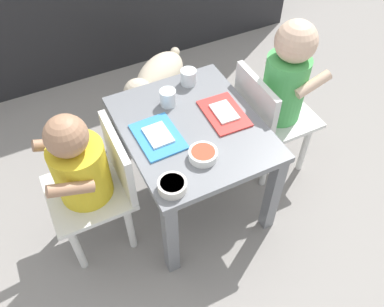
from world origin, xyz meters
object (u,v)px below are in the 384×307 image
(food_tray_left, at_px, (158,136))
(dog, at_px, (156,80))
(dining_table, at_px, (192,141))
(cereal_bowl_left_side, at_px, (172,185))
(water_cup_right, at_px, (189,78))
(cereal_bowl_right_side, at_px, (203,154))
(seated_child_right, at_px, (283,85))
(water_cup_left, at_px, (168,98))
(seated_child_left, at_px, (84,170))
(food_tray_right, at_px, (224,113))

(food_tray_left, bearing_deg, dog, 68.90)
(dog, bearing_deg, food_tray_left, -111.10)
(dining_table, relative_size, cereal_bowl_left_side, 6.26)
(food_tray_left, relative_size, water_cup_right, 3.20)
(cereal_bowl_right_side, bearing_deg, food_tray_left, 121.92)
(seated_child_right, distance_m, water_cup_right, 0.37)
(seated_child_right, relative_size, water_cup_left, 11.29)
(dog, xyz_separation_m, water_cup_left, (-0.12, -0.43, 0.26))
(seated_child_left, height_order, food_tray_left, seated_child_left)
(dining_table, bearing_deg, water_cup_right, 66.77)
(dining_table, height_order, seated_child_right, seated_child_right)
(food_tray_right, bearing_deg, dog, 94.30)
(food_tray_right, bearing_deg, seated_child_right, 4.50)
(dining_table, distance_m, water_cup_left, 0.18)
(water_cup_left, height_order, cereal_bowl_left_side, water_cup_left)
(seated_child_left, distance_m, seated_child_right, 0.81)
(dining_table, relative_size, food_tray_left, 2.87)
(dining_table, distance_m, food_tray_right, 0.16)
(seated_child_left, distance_m, dog, 0.78)
(dog, distance_m, food_tray_left, 0.65)
(seated_child_right, height_order, water_cup_left, seated_child_right)
(dog, relative_size, food_tray_left, 2.11)
(cereal_bowl_left_side, bearing_deg, cereal_bowl_right_side, 26.42)
(seated_child_left, xyz_separation_m, water_cup_right, (0.49, 0.22, 0.05))
(dog, relative_size, cereal_bowl_left_side, 4.61)
(dog, bearing_deg, water_cup_left, -105.24)
(seated_child_left, xyz_separation_m, food_tray_left, (0.27, 0.01, 0.03))
(dog, bearing_deg, seated_child_left, -130.37)
(seated_child_right, xyz_separation_m, water_cup_right, (-0.31, 0.19, 0.01))
(dining_table, bearing_deg, food_tray_left, 178.90)
(seated_child_right, distance_m, dog, 0.68)
(seated_child_right, height_order, food_tray_left, seated_child_right)
(seated_child_left, bearing_deg, dining_table, 0.92)
(food_tray_right, relative_size, cereal_bowl_left_side, 2.21)
(food_tray_right, xyz_separation_m, cereal_bowl_right_side, (-0.17, -0.15, 0.01))
(seated_child_right, bearing_deg, water_cup_right, 147.88)
(water_cup_right, bearing_deg, dog, 90.92)
(seated_child_right, height_order, food_tray_right, seated_child_right)
(seated_child_right, distance_m, food_tray_right, 0.27)
(seated_child_left, distance_m, food_tray_left, 0.27)
(food_tray_left, bearing_deg, seated_child_right, 2.30)
(cereal_bowl_left_side, relative_size, cereal_bowl_right_side, 0.95)
(dining_table, xyz_separation_m, cereal_bowl_right_side, (-0.03, -0.15, 0.10))
(food_tray_right, bearing_deg, seated_child_left, -179.04)
(food_tray_right, height_order, cereal_bowl_right_side, cereal_bowl_right_side)
(seated_child_left, bearing_deg, water_cup_left, 21.61)
(water_cup_right, height_order, cereal_bowl_left_side, water_cup_right)
(cereal_bowl_left_side, bearing_deg, food_tray_left, 77.99)
(dining_table, bearing_deg, seated_child_right, 3.40)
(cereal_bowl_left_side, height_order, cereal_bowl_right_side, cereal_bowl_left_side)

